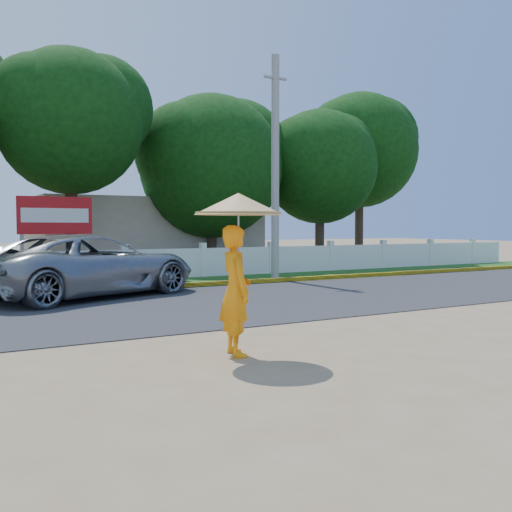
{
  "coord_description": "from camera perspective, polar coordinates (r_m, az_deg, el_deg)",
  "views": [
    {
      "loc": [
        -5.96,
        -8.33,
        1.92
      ],
      "look_at": [
        0.0,
        2.0,
        1.3
      ],
      "focal_mm": 40.0,
      "sensor_mm": 36.0,
      "label": 1
    }
  ],
  "objects": [
    {
      "name": "ground",
      "position": [
        10.42,
        5.55,
        -7.66
      ],
      "size": [
        120.0,
        120.0,
        0.0
      ],
      "primitive_type": "plane",
      "color": "#9E8460",
      "rests_on": "ground"
    },
    {
      "name": "road",
      "position": [
        14.27,
        -5.04,
        -4.72
      ],
      "size": [
        60.0,
        7.0,
        0.02
      ],
      "primitive_type": "cube",
      "color": "#38383A",
      "rests_on": "ground"
    },
    {
      "name": "grass_verge",
      "position": [
        19.13,
        -11.69,
        -2.79
      ],
      "size": [
        60.0,
        3.5,
        0.03
      ],
      "primitive_type": "cube",
      "color": "#2D601E",
      "rests_on": "ground"
    },
    {
      "name": "curb",
      "position": [
        17.52,
        -9.95,
        -3.09
      ],
      "size": [
        40.0,
        0.18,
        0.16
      ],
      "primitive_type": "cube",
      "color": "yellow",
      "rests_on": "ground"
    },
    {
      "name": "fence",
      "position": [
        20.46,
        -12.98,
        -0.93
      ],
      "size": [
        40.0,
        0.1,
        1.1
      ],
      "primitive_type": "cube",
      "color": "silver",
      "rests_on": "ground"
    },
    {
      "name": "building_near",
      "position": [
        27.81,
        -11.2,
        2.27
      ],
      "size": [
        10.0,
        6.0,
        3.2
      ],
      "primitive_type": "cube",
      "color": "#B7AD99",
      "rests_on": "ground"
    },
    {
      "name": "utility_pole",
      "position": [
        20.4,
        1.94,
        8.73
      ],
      "size": [
        0.28,
        0.28,
        7.93
      ],
      "primitive_type": "cylinder",
      "color": "gray",
      "rests_on": "ground"
    },
    {
      "name": "vehicle",
      "position": [
        16.14,
        -16.28,
        -0.93
      ],
      "size": [
        6.74,
        4.89,
        1.7
      ],
      "primitive_type": "imported",
      "rotation": [
        0.0,
        0.0,
        1.95
      ],
      "color": "gray",
      "rests_on": "ground"
    },
    {
      "name": "monk_with_parasol",
      "position": [
        8.44,
        -1.92,
        0.61
      ],
      "size": [
        1.33,
        1.33,
        2.41
      ],
      "color": "orange",
      "rests_on": "ground"
    },
    {
      "name": "billboard",
      "position": [
        20.98,
        -19.44,
        3.42
      ],
      "size": [
        2.5,
        0.13,
        2.95
      ],
      "color": "gray",
      "rests_on": "ground"
    },
    {
      "name": "tree_row",
      "position": [
        23.88,
        -12.74,
        10.81
      ],
      "size": [
        32.26,
        7.67,
        9.06
      ],
      "color": "#473828",
      "rests_on": "ground"
    }
  ]
}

